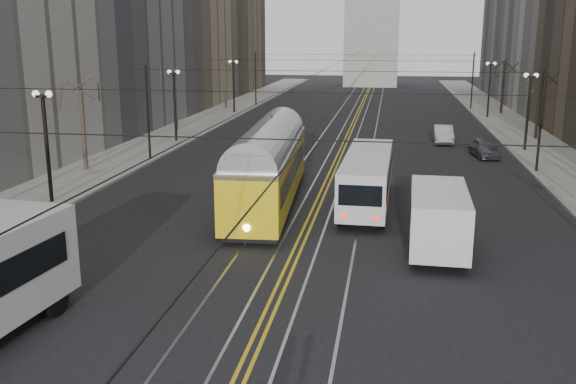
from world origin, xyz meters
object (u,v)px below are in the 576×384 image
(rear_bus, at_px, (367,180))
(cargo_van, at_px, (438,222))
(sedan_grey, at_px, (484,148))
(sedan_silver, at_px, (443,134))
(streetcar, at_px, (269,173))

(rear_bus, xyz_separation_m, cargo_van, (3.11, -6.88, -0.06))
(cargo_van, bearing_deg, rear_bus, 116.08)
(rear_bus, distance_m, sedan_grey, 16.89)
(sedan_grey, bearing_deg, sedan_silver, 104.97)
(rear_bus, relative_size, sedan_silver, 2.41)
(streetcar, bearing_deg, sedan_grey, 47.12)
(streetcar, height_order, cargo_van, streetcar)
(cargo_van, distance_m, sedan_silver, 27.85)
(streetcar, distance_m, cargo_van, 10.25)
(cargo_van, height_order, sedan_silver, cargo_van)
(cargo_van, distance_m, sedan_grey, 22.35)
(sedan_grey, xyz_separation_m, sedan_silver, (-2.46, 5.92, 0.04))
(rear_bus, height_order, cargo_van, rear_bus)
(streetcar, xyz_separation_m, sedan_grey, (12.86, 15.60, -1.00))
(rear_bus, relative_size, cargo_van, 1.78)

